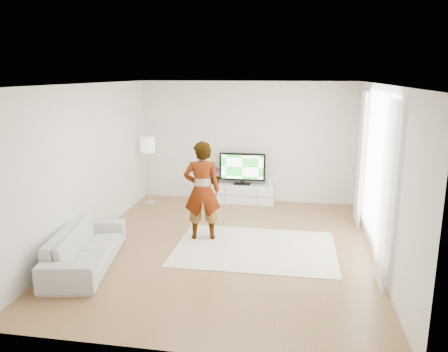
% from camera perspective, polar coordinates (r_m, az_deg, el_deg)
% --- Properties ---
extents(floor, '(6.00, 6.00, 0.00)m').
position_cam_1_polar(floor, '(7.75, 0.19, -9.28)').
color(floor, '#A4714A').
rests_on(floor, ground).
extents(ceiling, '(6.00, 6.00, 0.00)m').
position_cam_1_polar(ceiling, '(7.15, 0.21, 11.90)').
color(ceiling, white).
rests_on(ceiling, wall_back).
extents(wall_left, '(0.02, 6.00, 2.80)m').
position_cam_1_polar(wall_left, '(8.11, -17.52, 1.48)').
color(wall_left, silver).
rests_on(wall_left, floor).
extents(wall_right, '(0.02, 6.00, 2.80)m').
position_cam_1_polar(wall_right, '(7.35, 19.80, 0.13)').
color(wall_right, silver).
rests_on(wall_right, floor).
extents(wall_back, '(5.00, 0.02, 2.80)m').
position_cam_1_polar(wall_back, '(10.25, 2.95, 4.45)').
color(wall_back, silver).
rests_on(wall_back, floor).
extents(wall_front, '(5.00, 0.02, 2.80)m').
position_cam_1_polar(wall_front, '(4.51, -6.10, -7.24)').
color(wall_front, silver).
rests_on(wall_front, floor).
extents(window, '(0.01, 2.60, 2.50)m').
position_cam_1_polar(window, '(7.63, 19.31, 1.01)').
color(window, white).
rests_on(window, wall_right).
extents(curtain_near, '(0.04, 0.70, 2.60)m').
position_cam_1_polar(curtain_near, '(6.39, 20.40, -2.29)').
color(curtain_near, white).
rests_on(curtain_near, floor).
extents(curtain_far, '(0.04, 0.70, 2.60)m').
position_cam_1_polar(curtain_far, '(8.89, 17.41, 2.16)').
color(curtain_far, white).
rests_on(curtain_far, floor).
extents(media_console, '(1.52, 0.43, 0.43)m').
position_cam_1_polar(media_console, '(10.28, 2.35, -2.29)').
color(media_console, white).
rests_on(media_console, floor).
extents(television, '(1.07, 0.21, 0.75)m').
position_cam_1_polar(television, '(10.15, 2.41, 1.11)').
color(television, black).
rests_on(television, media_console).
extents(game_console, '(0.06, 0.16, 0.22)m').
position_cam_1_polar(game_console, '(10.14, 6.10, -0.69)').
color(game_console, white).
rests_on(game_console, media_console).
extents(potted_plant, '(0.27, 0.27, 0.39)m').
position_cam_1_polar(potted_plant, '(10.27, -1.20, 0.07)').
color(potted_plant, '#3F7238').
rests_on(potted_plant, media_console).
extents(rug, '(2.76, 1.99, 0.01)m').
position_cam_1_polar(rug, '(7.70, 4.07, -9.40)').
color(rug, beige).
rests_on(rug, floor).
extents(player, '(0.73, 0.56, 1.80)m').
position_cam_1_polar(player, '(7.86, -2.88, -1.90)').
color(player, '#334772').
rests_on(player, rug).
extents(sofa, '(1.16, 2.19, 0.61)m').
position_cam_1_polar(sofa, '(7.29, -17.61, -8.86)').
color(sofa, '#ABABA6').
rests_on(sofa, floor).
extents(floor_lamp, '(0.34, 0.34, 1.54)m').
position_cam_1_polar(floor_lamp, '(10.16, -9.92, 3.65)').
color(floor_lamp, silver).
rests_on(floor_lamp, floor).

